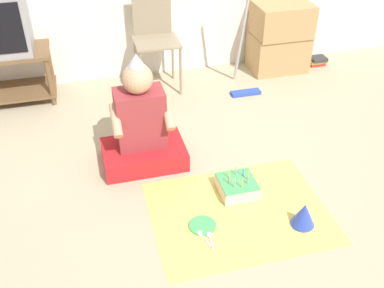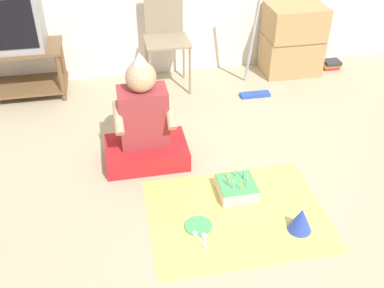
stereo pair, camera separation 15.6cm
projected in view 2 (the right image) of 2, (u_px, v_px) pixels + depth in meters
The scene contains 14 objects.
ground_plane at pixel (248, 225), 2.84m from camera, with size 16.00×16.00×0.00m, color tan.
tv_stand at pixel (23, 67), 4.09m from camera, with size 0.74×0.44×0.47m.
tv at pixel (11, 19), 3.83m from camera, with size 0.49×0.43×0.51m.
folding_chair at pixel (166, 31), 4.11m from camera, with size 0.41×0.38×0.91m.
cardboard_box_stack at pixel (293, 39), 4.44m from camera, with size 0.56×0.42×0.69m.
dust_mop at pixel (255, 54), 4.07m from camera, with size 0.28×0.37×1.28m.
book_pile at pixel (331, 64), 4.67m from camera, with size 0.19×0.14×0.09m.
person_seated at pixel (145, 127), 3.25m from camera, with size 0.60×0.41×0.86m.
party_cloth at pixel (236, 214), 2.91m from camera, with size 1.14×0.88×0.01m.
birthday_cake at pixel (237, 188), 3.05m from camera, with size 0.25×0.25×0.17m.
party_hat_blue at pixel (301, 219), 2.76m from camera, with size 0.15×0.15×0.16m.
paper_plate at pixel (198, 226), 2.82m from camera, with size 0.17×0.17×0.01m.
plastic_spoon_near at pixel (196, 235), 2.75m from camera, with size 0.06×0.14×0.01m.
plastic_spoon_far at pixel (205, 237), 2.74m from camera, with size 0.04×0.15×0.01m.
Camera 2 is at (-0.74, -1.92, 2.05)m, focal length 42.00 mm.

